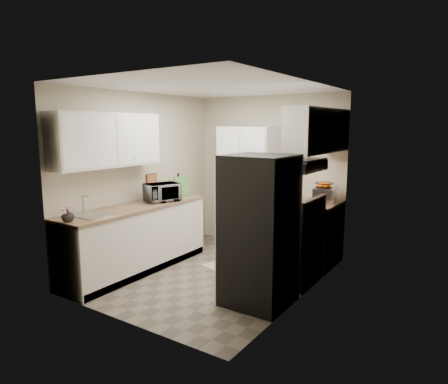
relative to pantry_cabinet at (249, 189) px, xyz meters
The scene contains 16 objects.
ground 1.66m from the pantry_cabinet, 81.35° to the right, with size 3.20×3.20×0.00m, color #665B4C.
room_shell 1.48m from the pantry_cabinet, 82.18° to the right, with size 2.64×3.24×2.52m.
pantry_cabinet is the anchor object (origin of this frame).
base_cabinet_left 2.00m from the pantry_cabinet, 114.36° to the right, with size 0.60×2.30×0.88m, color silver.
countertop_left 1.92m from the pantry_cabinet, 114.36° to the right, with size 0.63×2.33×0.04m, color #846647.
base_cabinet_right 1.32m from the pantry_cabinet, ahead, with size 0.60×0.80×0.88m, color silver.
countertop_right 1.20m from the pantry_cabinet, ahead, with size 0.63×0.83×0.04m, color #846647.
electric_range 1.58m from the pantry_cabinet, 38.22° to the right, with size 0.71×0.78×1.13m.
refrigerator 2.07m from the pantry_cabinet, 56.54° to the right, with size 0.70×0.72×1.70m, color #B7B7BC.
microwave 1.47m from the pantry_cabinet, 118.80° to the right, with size 0.48×0.32×0.26m, color #A5A4A8.
wine_bottle 1.15m from the pantry_cabinet, 135.56° to the right, with size 0.08×0.08×0.33m, color black.
flower_vase 2.93m from the pantry_cabinet, 104.99° to the right, with size 0.14×0.14×0.15m, color white.
cutting_board 1.09m from the pantry_cabinet, 133.80° to the right, with size 0.02×0.25×0.31m, color #4F873D.
toaster_oven 1.29m from the pantry_cabinet, ahead, with size 0.29×0.37×0.22m, color #A2A1A6.
fruit_basket 1.30m from the pantry_cabinet, ahead, with size 0.26×0.26×0.11m, color #E26003, non-canonical shape.
kitchen_mat 1.31m from the pantry_cabinet, 79.20° to the right, with size 0.44×0.70×0.01m, color #C0B984.
Camera 1 is at (3.01, -4.25, 2.01)m, focal length 32.00 mm.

